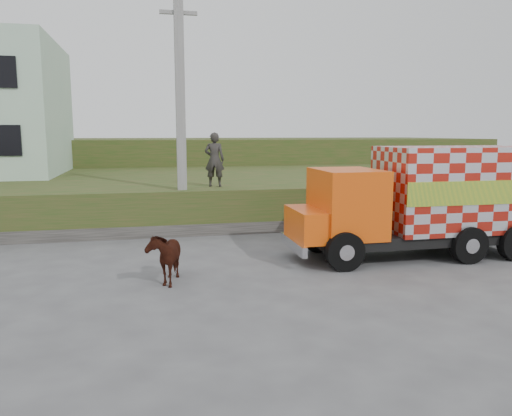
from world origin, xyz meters
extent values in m
plane|color=#474749|center=(0.00, 0.00, 0.00)|extent=(120.00, 120.00, 0.00)
cube|color=#274717|center=(0.00, 10.00, 0.75)|extent=(40.00, 12.00, 1.50)
cube|color=#274717|center=(0.00, 22.00, 1.50)|extent=(40.00, 12.00, 3.00)
cube|color=#595651|center=(-2.00, 4.20, 0.20)|extent=(16.00, 0.50, 0.40)
cube|color=gray|center=(-1.00, 4.60, 4.00)|extent=(0.30, 0.30, 8.00)
cube|color=gray|center=(-1.00, 4.60, 7.20)|extent=(1.20, 0.12, 0.12)
cube|color=black|center=(5.15, 0.04, 0.58)|extent=(6.05, 1.99, 0.31)
cube|color=#DE4B0B|center=(3.01, 0.06, 1.55)|extent=(1.61, 2.05, 1.78)
cube|color=#DE4B0B|center=(1.99, 0.06, 1.02)|extent=(0.90, 1.87, 0.80)
cube|color=silver|center=(6.21, 0.04, 1.87)|extent=(4.10, 2.16, 2.31)
cube|color=yellow|center=(6.20, -1.05, 1.87)|extent=(4.09, 0.06, 0.62)
cube|color=yellow|center=(6.22, 1.12, 1.87)|extent=(4.09, 0.06, 0.62)
cube|color=silver|center=(1.55, 0.07, 0.49)|extent=(0.15, 2.04, 0.27)
cylinder|color=black|center=(2.56, -0.96, 0.49)|extent=(0.98, 0.32, 0.98)
cylinder|color=black|center=(2.58, 1.08, 0.49)|extent=(0.98, 0.32, 0.98)
cylinder|color=black|center=(6.03, -0.98, 0.49)|extent=(0.98, 0.32, 0.98)
cylinder|color=black|center=(6.04, 1.06, 0.49)|extent=(0.98, 0.32, 0.98)
cylinder|color=black|center=(7.46, 1.05, 0.49)|extent=(0.98, 0.32, 0.98)
imported|color=black|center=(-1.82, -0.95, 0.61)|extent=(0.91, 1.54, 1.22)
imported|color=#2B2826|center=(0.20, 5.32, 2.46)|extent=(0.79, 0.63, 1.91)
camera|label=1|loc=(-2.18, -12.24, 3.40)|focal=35.00mm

